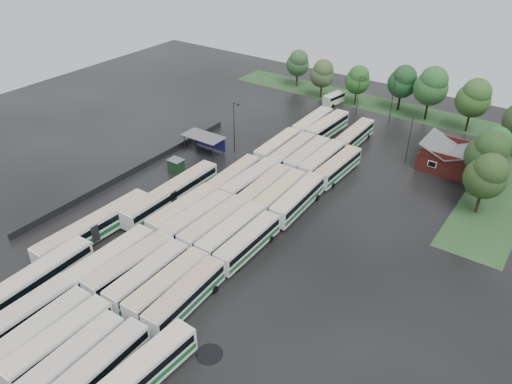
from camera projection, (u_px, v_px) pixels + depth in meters
The scene contains 57 objects.
ground at pixel (199, 237), 74.64m from camera, with size 160.00×160.00×0.00m, color black.
brick_building at pixel (450, 159), 91.67m from camera, with size 10.07×8.60×5.39m.
wash_shed at pixel (205, 138), 96.82m from camera, with size 8.20×4.20×3.58m.
utility_hut at pixel (176, 166), 90.65m from camera, with size 2.70×2.20×2.62m.
grass_strip_north at pixel (383, 106), 118.76m from camera, with size 80.00×10.00×0.01m, color #20411D.
grass_strip_east at pixel (505, 184), 87.78m from camera, with size 10.00×50.00×0.01m, color #20411D.
west_fence at pixel (135, 170), 90.76m from camera, with size 0.10×50.00×1.20m, color #2D2D30.
bus_r0c0 at pixel (23, 318), 57.79m from camera, with size 2.88×13.37×3.72m.
bus_r0c1 at pixel (40, 332), 56.07m from camera, with size 3.18×13.01×3.60m.
bus_r0c2 at pixel (59, 343), 54.76m from camera, with size 2.81×13.08×3.64m.
bus_r0c3 at pixel (72, 361), 52.77m from camera, with size 3.09×12.86×3.56m.
bus_r0c4 at pixel (97, 370), 51.68m from camera, with size 3.12×13.01×3.60m.
bus_r1c0 at pixel (112, 260), 66.87m from camera, with size 2.87×13.22×3.68m.
bus_r1c1 at pixel (131, 266), 65.67m from camera, with size 3.36×13.49×3.73m.
bus_r1c2 at pixel (148, 276), 64.13m from camera, with size 3.04×13.00×3.60m.
bus_r1c3 at pixel (168, 286), 62.57m from camera, with size 3.03×13.08×3.62m.
bus_r1c4 at pixel (186, 296), 61.06m from camera, with size 3.36×12.96×3.57m.
bus_r2c0 at pixel (184, 212), 76.69m from camera, with size 3.11×13.42×3.72m.
bus_r2c1 at pixel (197, 219), 75.12m from camera, with size 3.33×13.34×3.68m.
bus_r2c2 at pixel (215, 225), 73.61m from camera, with size 3.07×13.46×3.73m.
bus_r2c3 at pixel (232, 233), 72.05m from camera, with size 2.90×13.36×3.71m.
bus_r2c4 at pixel (248, 242), 70.32m from camera, with size 2.86×12.72×3.53m.
bus_r3c0 at pixel (234, 177), 85.87m from camera, with size 3.20×12.83×3.55m.
bus_r3c1 at pixel (251, 181), 84.54m from camera, with size 2.95×13.19×3.66m.
bus_r3c2 at pixel (265, 188), 82.80m from camera, with size 3.16×12.86×3.56m.
bus_r3c3 at pixel (280, 194), 81.32m from camera, with size 3.18×12.84×3.55m.
bus_r3c4 at pixel (298, 199), 79.72m from camera, with size 3.46×13.56×3.74m.
bus_r4c0 at pixel (278, 147), 95.67m from camera, with size 3.17×12.92×3.57m.
bus_r4c1 at pixel (292, 152), 93.69m from camera, with size 3.14×13.20×3.65m.
bus_r4c2 at pixel (307, 156), 92.35m from camera, with size 3.00×13.03×3.61m.
bus_r4c3 at pixel (322, 161), 90.83m from camera, with size 2.85×13.12×3.65m.
bus_r4c4 at pixel (338, 167), 89.07m from camera, with size 2.96×12.83×3.56m.
bus_r5c0 at pixel (313, 124), 104.93m from camera, with size 3.15×13.27×3.67m.
bus_r5c1 at pixel (327, 127), 103.51m from camera, with size 3.20×13.31×3.68m.
bus_r5c3 at pixel (355, 136), 100.02m from camera, with size 2.87×12.82×3.56m.
artic_bus_west_a at pixel (24, 288), 62.18m from camera, with size 3.38×19.75×3.65m.
artic_bus_west_b at pixel (172, 194), 81.03m from camera, with size 2.91×19.97×3.70m.
artic_bus_west_c at pixel (95, 227), 73.22m from camera, with size 3.23×19.51×3.61m.
minibus at pixel (334, 98), 118.96m from camera, with size 3.11×6.18×2.58m.
tree_north_0 at pixel (298, 63), 127.07m from camera, with size 5.85×5.85×9.68m.
tree_north_1 at pixel (323, 73), 119.83m from camera, with size 5.89×5.89×9.76m.
tree_north_2 at pixel (358, 80), 116.00m from camera, with size 5.88×5.88×9.73m.
tree_north_3 at pixel (403, 81), 112.83m from camera, with size 6.56×6.56×10.86m.
tree_north_4 at pixel (432, 86), 107.69m from camera, with size 7.41×7.41×12.28m.
tree_north_5 at pixel (474, 98), 102.58m from camera, with size 7.10×7.10×11.76m.
tree_east_0 at pixel (487, 175), 76.39m from camera, with size 6.49×6.49×10.76m.
tree_east_1 at pixel (488, 153), 81.40m from camera, with size 7.06×7.06×11.69m.
tree_east_2 at pixel (494, 145), 86.44m from camera, with size 6.02×6.02×9.97m.
lamp_post_ne at pixel (410, 136), 91.93m from camera, with size 1.45×0.28×9.42m.
lamp_post_nw at pixel (235, 124), 95.34m from camera, with size 1.57×0.31×10.23m.
lamp_post_back_w at pixel (359, 93), 111.11m from camera, with size 1.41×0.27×9.16m.
lamp_post_back_e at pixel (393, 96), 107.12m from camera, with size 1.63×0.32×10.57m.
puddle_0 at pixel (98, 314), 61.15m from camera, with size 5.99×5.99×0.01m, color black.
puddle_1 at pixel (127, 374), 53.67m from camera, with size 3.74×3.74×0.01m, color black.
puddle_2 at pixel (191, 210), 80.73m from camera, with size 5.83×5.83×0.01m, color black.
puddle_3 at pixel (227, 259), 70.20m from camera, with size 4.87×4.87×0.01m, color black.
puddle_4 at pixel (209, 354), 55.92m from camera, with size 3.14×3.14×0.01m, color black.
Camera 1 is at (41.51, -44.17, 44.88)m, focal length 35.00 mm.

